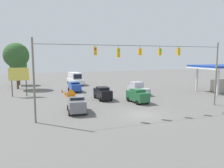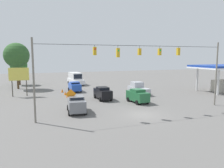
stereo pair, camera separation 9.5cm
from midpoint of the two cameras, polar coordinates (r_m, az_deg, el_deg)
The scene contains 19 objects.
ground_plane at distance 25.46m, azimuth 8.16°, elevation -7.97°, with size 140.00×140.00×0.00m, color #605E5B.
overhead_signal_span at distance 25.54m, azimuth 7.18°, elevation 4.77°, with size 23.38×0.38×8.48m.
box_truck_white_withflow_deep at distance 52.46m, azimuth -9.48°, elevation 1.41°, with size 3.04×7.56×2.81m.
sedan_black_withflow_mid at distance 33.79m, azimuth -2.36°, elevation -2.35°, with size 2.00×4.33×1.94m.
sedan_blue_withflow_far at distance 41.81m, azimuth -9.66°, elevation -0.66°, with size 2.07×3.90×1.85m.
sedan_grey_parked_shoulder at distance 26.38m, azimuth -9.18°, elevation -5.15°, with size 2.40×4.20×1.97m.
pickup_truck_silver_oncoming_far at distance 38.80m, azimuth 6.93°, elevation -1.21°, with size 2.21×5.17×2.12m.
sedan_green_crossing_near at distance 31.71m, azimuth 6.80°, elevation -3.02°, with size 2.22×3.98×1.97m.
traffic_cone_nearest at distance 28.49m, azimuth -9.42°, elevation -5.64°, with size 0.40×0.40×0.68m, color orange.
traffic_cone_second at distance 31.06m, azimuth -10.35°, elevation -4.58°, with size 0.40×0.40×0.68m, color orange.
traffic_cone_third at distance 33.70m, azimuth -10.85°, elevation -3.67°, with size 0.40×0.40×0.68m, color orange.
traffic_cone_fourth at distance 36.25m, azimuth -11.52°, elevation -2.91°, with size 0.40×0.40×0.68m, color orange.
traffic_cone_fifth at distance 38.60m, azimuth -12.07°, elevation -2.31°, with size 0.40×0.40×0.68m, color orange.
traffic_cone_farthest at distance 41.42m, azimuth -12.81°, elevation -1.69°, with size 0.40×0.40×0.68m, color orange.
gas_station at distance 46.15m, azimuth 27.25°, elevation 2.74°, with size 11.27×7.40×5.01m.
roadside_billboard at distance 39.19m, azimuth -23.07°, elevation 1.88°, with size 3.15×0.16×4.78m.
work_zone_sign at distance 26.30m, azimuth -10.61°, elevation -3.09°, with size 1.27×0.06×2.84m.
tree_horizon_left at distance 48.30m, azimuth -23.62°, elevation 6.86°, with size 5.01×5.01×9.35m.
tree_horizon_right at distance 55.13m, azimuth -23.16°, elevation 4.51°, with size 3.86×3.86×6.53m.
Camera 2 is at (11.65, 21.63, 6.66)m, focal length 35.00 mm.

